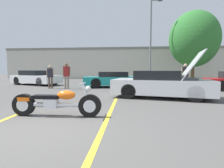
{
  "coord_description": "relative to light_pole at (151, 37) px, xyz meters",
  "views": [
    {
      "loc": [
        1.97,
        -3.55,
        1.32
      ],
      "look_at": [
        1.36,
        2.66,
        0.8
      ],
      "focal_mm": 28.0,
      "sensor_mm": 36.0,
      "label": 1
    }
  ],
  "objects": [
    {
      "name": "spectator_midground",
      "position": [
        -7.71,
        -7.17,
        -3.7
      ],
      "size": [
        0.52,
        0.21,
        1.61
      ],
      "color": "brown",
      "rests_on": "ground"
    },
    {
      "name": "motorcycle",
      "position": [
        -4.31,
        -14.11,
        -4.26
      ],
      "size": [
        2.55,
        0.7,
        0.95
      ],
      "rotation": [
        0.0,
        0.0,
        0.02
      ],
      "color": "black",
      "rests_on": "ground"
    },
    {
      "name": "tree_background",
      "position": [
        4.47,
        0.59,
        -0.16
      ],
      "size": [
        5.05,
        5.05,
        7.4
      ],
      "color": "brown",
      "rests_on": "ground"
    },
    {
      "name": "far_building",
      "position": [
        -4.24,
        7.48,
        -2.31
      ],
      "size": [
        32.0,
        4.2,
        4.4
      ],
      "color": "beige",
      "rests_on": "ground"
    },
    {
      "name": "spectator_near_motorcycle",
      "position": [
        1.57,
        -6.35,
        -3.62
      ],
      "size": [
        0.52,
        0.23,
        1.72
      ],
      "color": "brown",
      "rests_on": "ground"
    },
    {
      "name": "light_pole",
      "position": [
        0.0,
        0.0,
        0.0
      ],
      "size": [
        1.21,
        0.28,
        8.52
      ],
      "color": "slate",
      "rests_on": "ground"
    },
    {
      "name": "parked_car_mid_row",
      "position": [
        -3.38,
        -5.65,
        -4.08
      ],
      "size": [
        4.97,
        2.84,
        1.15
      ],
      "rotation": [
        0.0,
        0.0,
        0.21
      ],
      "color": "teal",
      "rests_on": "ground"
    },
    {
      "name": "show_car_hood_open",
      "position": [
        -0.76,
        -10.46,
        -4.02
      ],
      "size": [
        4.71,
        2.73,
        2.14
      ],
      "rotation": [
        0.0,
        0.0,
        -0.21
      ],
      "color": "silver",
      "rests_on": "ground"
    },
    {
      "name": "spectator_by_show_car",
      "position": [
        -6.51,
        -7.24,
        -3.59
      ],
      "size": [
        0.52,
        0.23,
        1.76
      ],
      "color": "gray",
      "rests_on": "ground"
    },
    {
      "name": "parking_stripe_foreground",
      "position": [
        -5.54,
        -13.87,
        -4.64
      ],
      "size": [
        0.12,
        6.0,
        0.01
      ],
      "primitive_type": "cube",
      "color": "yellow",
      "rests_on": "ground"
    },
    {
      "name": "parking_stripe_middle",
      "position": [
        -2.84,
        -13.87,
        -4.64
      ],
      "size": [
        0.12,
        6.0,
        0.01
      ],
      "primitive_type": "cube",
      "color": "yellow",
      "rests_on": "ground"
    },
    {
      "name": "ground_plane",
      "position": [
        -4.24,
        -15.24,
        -4.65
      ],
      "size": [
        80.0,
        80.0,
        0.0
      ],
      "primitive_type": "plane",
      "color": "#514F4C"
    },
    {
      "name": "parked_car_left_row",
      "position": [
        -10.29,
        -4.47,
        -4.05
      ],
      "size": [
        4.73,
        3.21,
        1.24
      ],
      "rotation": [
        0.0,
        0.0,
        -0.36
      ],
      "color": "white",
      "rests_on": "ground"
    }
  ]
}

